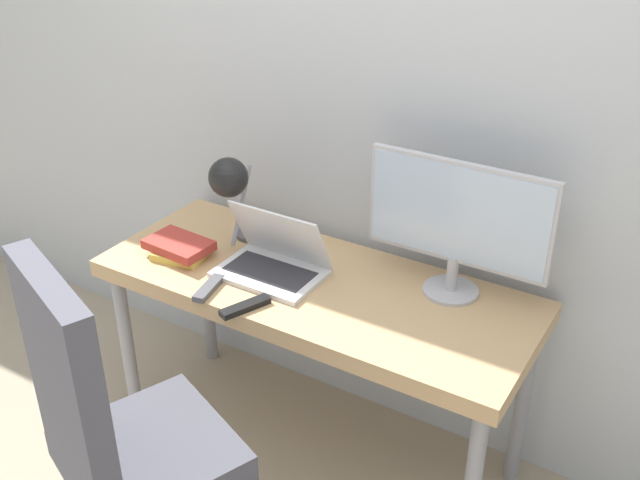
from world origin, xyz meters
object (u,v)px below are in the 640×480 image
(desk_lamp, at_px, (231,183))
(office_chair, at_px, (114,430))
(laptop, at_px, (274,260))
(monitor, at_px, (458,220))
(book_stack, at_px, (180,248))

(desk_lamp, height_order, office_chair, office_chair)
(laptop, distance_m, desk_lamp, 0.31)
(monitor, relative_size, book_stack, 2.54)
(monitor, relative_size, desk_lamp, 1.71)
(office_chair, xyz_separation_m, book_stack, (-0.33, 0.68, 0.15))
(desk_lamp, relative_size, book_stack, 1.49)
(laptop, height_order, desk_lamp, desk_lamp)
(desk_lamp, bearing_deg, book_stack, -132.15)
(book_stack, bearing_deg, desk_lamp, 47.85)
(desk_lamp, bearing_deg, monitor, 9.65)
(monitor, distance_m, desk_lamp, 0.79)
(desk_lamp, xyz_separation_m, office_chair, (0.20, -0.82, -0.37))
(book_stack, bearing_deg, laptop, 11.96)
(monitor, height_order, office_chair, monitor)
(monitor, bearing_deg, laptop, -160.17)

